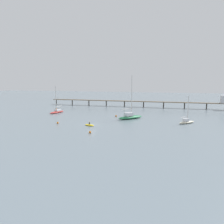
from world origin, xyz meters
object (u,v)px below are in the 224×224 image
dinghy_yellow (89,125)px  sailboat_green (130,116)px  mooring_buoy_mid (56,109)px  mooring_buoy_far (116,116)px  mooring_buoy_inner (58,123)px  sailboat_red (57,111)px  mooring_buoy_outer (90,132)px  pier (161,101)px  sailboat_cream (187,121)px

dinghy_yellow → sailboat_green: bearing=63.6°
mooring_buoy_mid → mooring_buoy_far: bearing=-20.7°
mooring_buoy_inner → sailboat_red: bearing=121.9°
dinghy_yellow → mooring_buoy_outer: size_ratio=6.00×
sailboat_green → mooring_buoy_mid: size_ratio=21.71×
pier → sailboat_red: 47.77m
dinghy_yellow → mooring_buoy_far: (1.90, 18.42, 0.09)m
mooring_buoy_far → mooring_buoy_outer: bearing=-85.1°
sailboat_red → mooring_buoy_far: sailboat_red is taller
mooring_buoy_mid → mooring_buoy_outer: bearing=-49.6°
sailboat_red → mooring_buoy_outer: sailboat_red is taller
sailboat_cream → mooring_buoy_outer: (-21.33, -21.55, -0.31)m
mooring_buoy_far → sailboat_cream: bearing=-14.3°
sailboat_cream → mooring_buoy_far: sailboat_cream is taller
mooring_buoy_mid → mooring_buoy_far: (31.10, -11.73, -0.04)m
mooring_buoy_far → mooring_buoy_inner: bearing=-122.3°
dinghy_yellow → mooring_buoy_outer: dinghy_yellow is taller
mooring_buoy_outer → sailboat_cream: bearing=45.3°
pier → mooring_buoy_far: pier is taller
mooring_buoy_inner → mooring_buoy_outer: 16.71m
sailboat_green → mooring_buoy_inner: sailboat_green is taller
sailboat_cream → mooring_buoy_inner: (-35.50, -12.70, -0.32)m
sailboat_cream → mooring_buoy_far: bearing=165.7°
sailboat_cream → sailboat_green: 18.15m
sailboat_red → sailboat_green: bearing=-9.9°
sailboat_red → mooring_buoy_inner: sailboat_red is taller
mooring_buoy_inner → mooring_buoy_far: bearing=57.7°
sailboat_cream → dinghy_yellow: sailboat_cream is taller
dinghy_yellow → sailboat_red: bearing=138.0°
sailboat_green → sailboat_red: bearing=170.1°
dinghy_yellow → mooring_buoy_inner: 9.94m
pier → sailboat_green: size_ratio=6.03×
mooring_buoy_outer → mooring_buoy_mid: bearing=130.4°
dinghy_yellow → sailboat_cream: bearing=25.9°
pier → dinghy_yellow: 53.86m
mooring_buoy_outer → mooring_buoy_far: 27.67m
dinghy_yellow → mooring_buoy_mid: bearing=134.1°
sailboat_cream → mooring_buoy_far: size_ratio=13.74×
mooring_buoy_inner → mooring_buoy_outer: size_ratio=0.99×
sailboat_green → mooring_buoy_inner: (-17.61, -15.75, -0.56)m
sailboat_green → mooring_buoy_outer: 24.84m
mooring_buoy_mid → mooring_buoy_outer: 51.61m
mooring_buoy_outer → mooring_buoy_far: mooring_buoy_far is taller
pier → mooring_buoy_outer: pier is taller
pier → dinghy_yellow: size_ratio=24.75×
mooring_buoy_far → sailboat_green: bearing=-27.2°
sailboat_cream → sailboat_green: (-17.89, 3.05, 0.24)m
sailboat_red → mooring_buoy_mid: bearing=123.3°
sailboat_green → mooring_buoy_mid: bearing=158.3°
pier → mooring_buoy_inner: (-22.75, -52.53, -2.91)m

